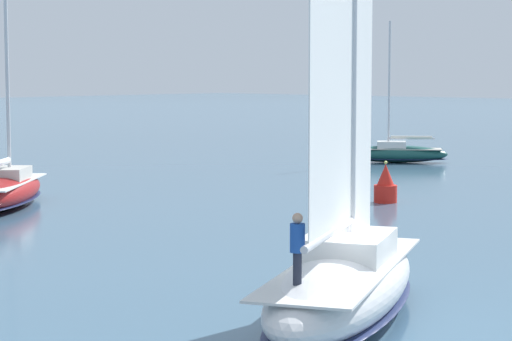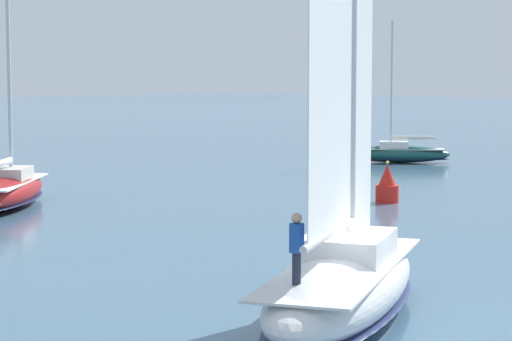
% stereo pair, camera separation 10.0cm
% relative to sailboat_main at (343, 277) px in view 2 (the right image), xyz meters
% --- Properties ---
extents(ground_plane, '(400.00, 400.00, 0.00)m').
position_rel_sailboat_main_xyz_m(ground_plane, '(-0.01, -0.01, -1.13)').
color(ground_plane, '#42667F').
extents(sailboat_main, '(10.78, 6.99, 14.42)m').
position_rel_sailboat_main_xyz_m(sailboat_main, '(0.00, 0.00, 0.00)').
color(sailboat_main, silver).
rests_on(sailboat_main, ground).
extents(sailboat_moored_near_marina, '(8.27, 7.66, 12.13)m').
position_rel_sailboat_main_xyz_m(sailboat_moored_near_marina, '(6.52, 24.71, -0.31)').
color(sailboat_moored_near_marina, maroon).
rests_on(sailboat_moored_near_marina, ground).
extents(sailboat_moored_far_slip, '(5.79, 6.97, 9.83)m').
position_rel_sailboat_main_xyz_m(sailboat_moored_far_slip, '(38.13, 24.35, -0.46)').
color(sailboat_moored_far_slip, '#194C47').
rests_on(sailboat_moored_far_slip, ground).
extents(channel_buoy, '(1.12, 1.12, 2.03)m').
position_rel_sailboat_main_xyz_m(channel_buoy, '(19.86, 12.54, -0.33)').
color(channel_buoy, red).
rests_on(channel_buoy, ground).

